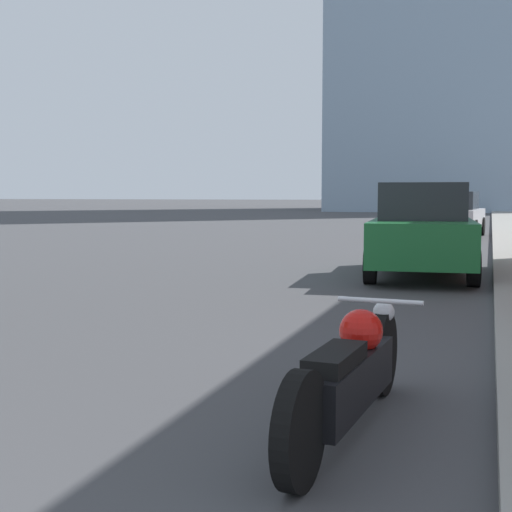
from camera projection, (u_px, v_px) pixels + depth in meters
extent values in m
cylinder|color=black|center=(382.00, 354.00, 5.25)|extent=(0.15, 0.62, 0.61)
cylinder|color=black|center=(300.00, 430.00, 3.55)|extent=(0.15, 0.62, 0.61)
cube|color=black|center=(349.00, 381.00, 4.40)|extent=(0.35, 1.43, 0.32)
sphere|color=red|center=(361.00, 331.00, 4.64)|extent=(0.29, 0.29, 0.29)
cube|color=black|center=(336.00, 358.00, 4.10)|extent=(0.26, 0.66, 0.10)
sphere|color=silver|center=(384.00, 312.00, 5.26)|extent=(0.16, 0.16, 0.16)
cylinder|color=silver|center=(380.00, 301.00, 5.13)|extent=(0.62, 0.08, 0.04)
cube|color=#1E6B33|center=(422.00, 239.00, 12.86)|extent=(2.08, 4.47, 0.73)
cube|color=#23282D|center=(423.00, 201.00, 12.80)|extent=(1.64, 2.20, 0.65)
cylinder|color=black|center=(380.00, 253.00, 14.38)|extent=(0.25, 0.62, 0.61)
cylinder|color=black|center=(465.00, 254.00, 14.00)|extent=(0.25, 0.62, 0.61)
cylinder|color=black|center=(370.00, 266.00, 11.78)|extent=(0.25, 0.62, 0.61)
cylinder|color=black|center=(474.00, 268.00, 11.39)|extent=(0.25, 0.62, 0.61)
cube|color=#BCBCC1|center=(454.00, 218.00, 24.81)|extent=(2.07, 4.38, 0.64)
cube|color=#23282D|center=(454.00, 200.00, 24.76)|extent=(1.63, 2.15, 0.61)
cylinder|color=black|center=(435.00, 226.00, 26.37)|extent=(0.25, 0.67, 0.66)
cylinder|color=black|center=(482.00, 226.00, 25.74)|extent=(0.25, 0.67, 0.66)
cylinder|color=black|center=(423.00, 229.00, 23.95)|extent=(0.25, 0.67, 0.66)
cylinder|color=black|center=(474.00, 230.00, 23.31)|extent=(0.25, 0.67, 0.66)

